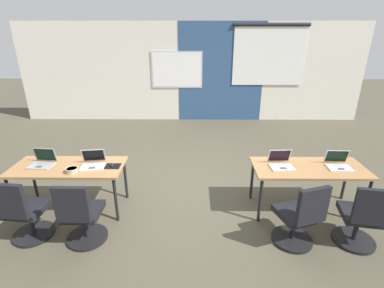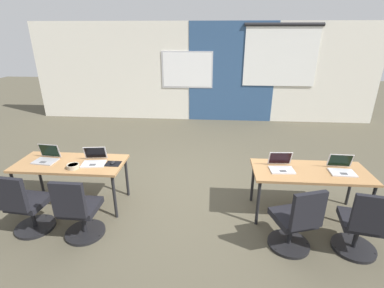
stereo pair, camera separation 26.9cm
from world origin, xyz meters
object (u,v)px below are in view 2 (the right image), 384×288
object	(u,v)px
laptop_near_left_inner	(94,160)
chair_near_left_inner	(79,213)
chair_near_right_end	(361,228)
chair_near_left_end	(26,208)
laptop_near_right_end	(342,168)
desk_near_right	(310,174)
laptop_near_left_end	(47,157)
snack_bowl	(73,166)
desk_near_left	(71,166)
mouse_near_left_inner	(113,163)
laptop_near_right_inner	(281,166)
chair_near_right_inner	(295,224)

from	to	relation	value
laptop_near_left_inner	chair_near_left_inner	distance (m)	0.86
laptop_near_left_inner	chair_near_right_end	distance (m)	3.63
chair_near_left_end	laptop_near_right_end	xyz separation A→B (m)	(4.22, 0.71, 0.39)
desk_near_right	laptop_near_left_end	distance (m)	3.88
chair_near_left_inner	chair_near_right_end	size ratio (longest dim) A/B	1.00
snack_bowl	desk_near_left	bearing A→B (deg)	126.72
mouse_near_left_inner	laptop_near_left_end	bearing A→B (deg)	177.98
laptop_near_left_inner	laptop_near_left_end	bearing A→B (deg)	170.28
chair_near_right_end	laptop_near_right_end	bearing A→B (deg)	-80.95
chair_near_left_inner	chair_near_right_end	distance (m)	3.46
chair_near_right_end	desk_near_left	bearing A→B (deg)	-1.12
chair_near_left_end	snack_bowl	xyz separation A→B (m)	(0.45, 0.51, 0.38)
laptop_near_left_inner	laptop_near_right_inner	world-z (taller)	same
laptop_near_left_end	mouse_near_left_inner	world-z (taller)	laptop_near_left_end
chair_near_left_inner	chair_near_right_inner	bearing A→B (deg)	-179.31
chair_near_left_inner	chair_near_right_end	xyz separation A→B (m)	(3.46, -0.02, 0.00)
laptop_near_left_inner	snack_bowl	world-z (taller)	laptop_near_left_inner
laptop_near_right_inner	mouse_near_left_inner	bearing A→B (deg)	177.30
laptop_near_left_inner	laptop_near_right_inner	size ratio (longest dim) A/B	1.06
laptop_near_right_end	laptop_near_left_end	bearing A→B (deg)	-178.33
desk_near_left	laptop_near_right_inner	bearing A→B (deg)	0.38
laptop_near_right_end	chair_near_left_inner	bearing A→B (deg)	-165.57
chair_near_left_end	laptop_near_left_inner	bearing A→B (deg)	-128.47
chair_near_right_inner	chair_near_left_end	bearing A→B (deg)	-19.33
desk_near_right	chair_near_left_inner	size ratio (longest dim) A/B	1.74
desk_near_right	laptop_near_left_inner	xyz separation A→B (m)	(-3.13, 0.01, 0.11)
laptop_near_left_end	chair_near_right_end	size ratio (longest dim) A/B	0.39
mouse_near_left_inner	laptop_near_right_inner	size ratio (longest dim) A/B	0.30
chair_near_left_end	chair_near_right_end	world-z (taller)	same
mouse_near_left_inner	desk_near_right	bearing A→B (deg)	0.08
chair_near_left_end	snack_bowl	size ratio (longest dim) A/B	5.18
laptop_near_left_inner	chair_near_left_inner	world-z (taller)	laptop_near_left_inner
desk_near_right	laptop_near_left_end	size ratio (longest dim) A/B	4.52
laptop_near_left_inner	laptop_near_right_end	xyz separation A→B (m)	(3.54, -0.00, 0.00)
laptop_near_left_end	chair_near_left_end	bearing A→B (deg)	-79.53
mouse_near_left_inner	chair_near_right_inner	distance (m)	2.62
laptop_near_left_inner	desk_near_left	bearing A→B (deg)	173.40
chair_near_right_inner	snack_bowl	world-z (taller)	chair_near_right_inner
desk_near_left	chair_near_right_end	distance (m)	3.98
laptop_near_left_end	laptop_near_right_end	size ratio (longest dim) A/B	1.04
laptop_near_right_inner	desk_near_left	bearing A→B (deg)	177.10
laptop_near_right_end	desk_near_left	bearing A→B (deg)	-177.89
laptop_near_left_inner	chair_near_right_inner	world-z (taller)	laptop_near_left_inner
laptop_near_right_inner	laptop_near_right_end	xyz separation A→B (m)	(0.82, -0.01, 0.00)
desk_near_left	laptop_near_right_inner	xyz separation A→B (m)	(3.09, 0.02, 0.11)
desk_near_left	laptop_near_left_inner	bearing A→B (deg)	1.28
desk_near_left	laptop_near_left_end	world-z (taller)	laptop_near_left_end
desk_near_left	mouse_near_left_inner	world-z (taller)	mouse_near_left_inner
laptop_near_left_inner	desk_near_right	bearing A→B (deg)	-8.03
desk_near_left	chair_near_left_end	distance (m)	0.82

